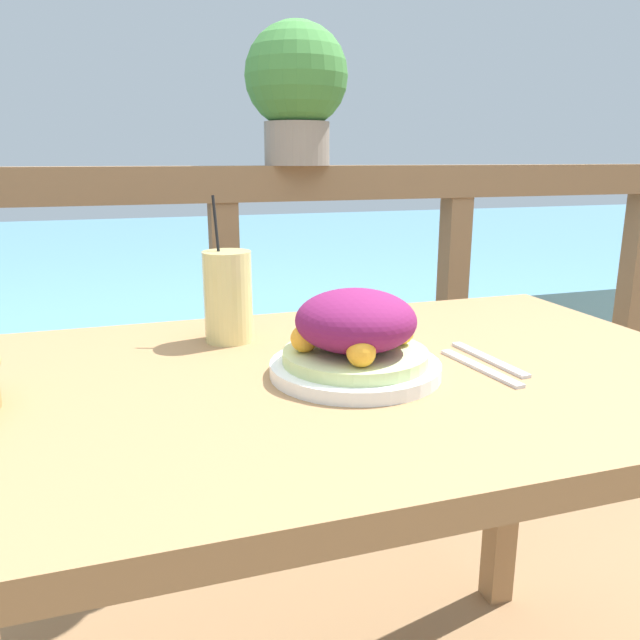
% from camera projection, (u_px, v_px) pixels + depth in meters
% --- Properties ---
extents(patio_table, '(1.27, 0.75, 0.76)m').
position_uv_depth(patio_table, '(315.00, 437.00, 0.95)').
color(patio_table, '#997047').
rests_on(patio_table, ground_plane).
extents(railing_fence, '(2.80, 0.08, 1.05)m').
position_uv_depth(railing_fence, '(226.00, 293.00, 1.66)').
color(railing_fence, brown).
rests_on(railing_fence, ground_plane).
extents(sea_backdrop, '(12.00, 4.00, 0.52)m').
position_uv_depth(sea_backdrop, '(165.00, 285.00, 4.08)').
color(sea_backdrop, '#568EA8').
rests_on(sea_backdrop, ground_plane).
extents(salad_plate, '(0.25, 0.25, 0.13)m').
position_uv_depth(salad_plate, '(355.00, 339.00, 0.90)').
color(salad_plate, white).
rests_on(salad_plate, patio_table).
extents(drink_glass, '(0.08, 0.08, 0.25)m').
position_uv_depth(drink_glass, '(228.00, 296.00, 1.07)').
color(drink_glass, '#DBCC7F').
rests_on(drink_glass, patio_table).
extents(potted_plant, '(0.26, 0.26, 0.35)m').
position_uv_depth(potted_plant, '(296.00, 86.00, 1.59)').
color(potted_plant, gray).
rests_on(potted_plant, railing_fence).
extents(fork, '(0.03, 0.18, 0.00)m').
position_uv_depth(fork, '(480.00, 368.00, 0.94)').
color(fork, silver).
rests_on(fork, patio_table).
extents(knife, '(0.03, 0.18, 0.00)m').
position_uv_depth(knife, '(489.00, 359.00, 0.98)').
color(knife, silver).
rests_on(knife, patio_table).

